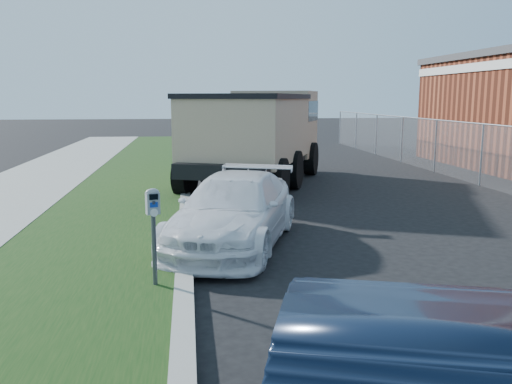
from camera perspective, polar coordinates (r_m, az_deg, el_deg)
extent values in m
plane|color=black|center=(8.59, 10.24, -7.53)|extent=(120.00, 120.00, 0.00)
cube|color=gray|center=(10.12, -7.49, -4.34)|extent=(0.25, 50.00, 0.15)
cube|color=black|center=(10.26, -16.48, -4.53)|extent=(3.00, 50.00, 0.13)
plane|color=slate|center=(17.16, 22.65, 3.62)|extent=(0.00, 30.00, 30.00)
cylinder|color=#8F959C|center=(17.10, 22.85, 6.61)|extent=(0.04, 30.00, 0.04)
cylinder|color=#8F959C|center=(17.16, 22.65, 3.62)|extent=(0.06, 0.06, 1.80)
cylinder|color=#8F959C|center=(19.81, 18.37, 4.61)|extent=(0.06, 0.06, 1.80)
cylinder|color=#8F959C|center=(22.54, 15.11, 5.36)|extent=(0.06, 0.06, 1.80)
cylinder|color=#8F959C|center=(25.34, 12.55, 5.93)|extent=(0.06, 0.06, 1.80)
cylinder|color=#8F959C|center=(28.18, 10.50, 6.37)|extent=(0.06, 0.06, 1.80)
cylinder|color=#8F959C|center=(31.05, 8.83, 6.73)|extent=(0.06, 0.06, 1.80)
cylinder|color=#3F4247|center=(7.20, -10.66, -6.08)|extent=(0.08, 0.08, 0.94)
cube|color=gray|center=(7.06, -10.82, -1.18)|extent=(0.19, 0.16, 0.28)
ellipsoid|color=gray|center=(7.03, -10.86, -0.06)|extent=(0.20, 0.16, 0.11)
cube|color=black|center=(6.98, -10.72, -0.51)|extent=(0.11, 0.04, 0.07)
cube|color=#0D2E99|center=(7.00, -10.70, -1.34)|extent=(0.10, 0.04, 0.07)
cylinder|color=silver|center=(7.02, -10.67, -2.16)|extent=(0.10, 0.04, 0.10)
cube|color=#3F4247|center=(7.00, -10.71, -1.11)|extent=(0.04, 0.02, 0.05)
imported|color=white|center=(9.49, -2.26, -1.89)|extent=(3.01, 4.55, 1.23)
cube|color=black|center=(16.10, 0.03, 3.61)|extent=(4.84, 7.34, 0.38)
cube|color=#A08567|center=(18.45, 2.06, 7.20)|extent=(3.10, 2.78, 2.17)
cube|color=black|center=(18.44, 2.06, 8.55)|extent=(3.14, 2.81, 0.65)
cube|color=#A08567|center=(15.19, -0.83, 6.63)|extent=(4.14, 5.21, 1.74)
cube|color=black|center=(15.17, -0.83, 10.03)|extent=(4.28, 5.35, 0.13)
cube|color=black|center=(19.53, 2.72, 4.47)|extent=(2.48, 1.14, 0.33)
cylinder|color=black|center=(18.76, -1.77, 3.75)|extent=(0.73, 1.14, 1.09)
cylinder|color=black|center=(18.20, 5.80, 3.51)|extent=(0.73, 1.14, 1.09)
cylinder|color=black|center=(15.99, -4.81, 2.65)|extent=(0.73, 1.14, 1.09)
cylinder|color=black|center=(15.33, 4.02, 2.35)|extent=(0.73, 1.14, 1.09)
cylinder|color=black|center=(14.18, -7.49, 1.68)|extent=(0.73, 1.14, 1.09)
cylinder|color=black|center=(13.43, 2.42, 1.30)|extent=(0.73, 1.14, 1.09)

